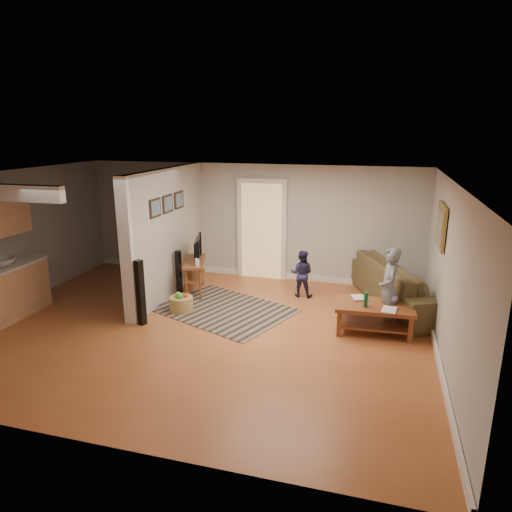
# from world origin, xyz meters

# --- Properties ---
(ground) EXTENTS (7.50, 7.50, 0.00)m
(ground) POSITION_xyz_m (0.00, 0.00, 0.00)
(ground) COLOR #985326
(ground) RESTS_ON ground
(room_shell) EXTENTS (7.54, 6.02, 2.52)m
(room_shell) POSITION_xyz_m (-1.07, 0.43, 1.46)
(room_shell) COLOR #A7A4A0
(room_shell) RESTS_ON ground
(area_rug) EXTENTS (2.83, 2.48, 0.01)m
(area_rug) POSITION_xyz_m (0.11, 0.88, 0.01)
(area_rug) COLOR black
(area_rug) RESTS_ON ground
(sofa) EXTENTS (2.15, 3.01, 0.82)m
(sofa) POSITION_xyz_m (3.30, 2.05, 0.00)
(sofa) COLOR #463A23
(sofa) RESTS_ON ground
(coffee_table) EXTENTS (1.26, 0.77, 0.73)m
(coffee_table) POSITION_xyz_m (2.82, 0.65, 0.38)
(coffee_table) COLOR brown
(coffee_table) RESTS_ON ground
(tv_console) EXTENTS (0.73, 1.14, 0.92)m
(tv_console) POSITION_xyz_m (-0.74, 1.61, 0.61)
(tv_console) COLOR brown
(tv_console) RESTS_ON ground
(speaker_left) EXTENTS (0.14, 0.14, 1.14)m
(speaker_left) POSITION_xyz_m (-1.00, -0.10, 0.57)
(speaker_left) COLOR black
(speaker_left) RESTS_ON ground
(speaker_right) EXTENTS (0.11, 0.11, 0.91)m
(speaker_right) POSITION_xyz_m (-1.00, 1.40, 0.46)
(speaker_right) COLOR black
(speaker_right) RESTS_ON ground
(toy_basket) EXTENTS (0.42, 0.42, 0.38)m
(toy_basket) POSITION_xyz_m (-0.60, 0.61, 0.16)
(toy_basket) COLOR olive
(toy_basket) RESTS_ON ground
(child) EXTENTS (0.39, 0.54, 1.39)m
(child) POSITION_xyz_m (3.00, 0.82, 0.00)
(child) COLOR slate
(child) RESTS_ON ground
(toddler) EXTENTS (0.46, 0.36, 0.94)m
(toddler) POSITION_xyz_m (1.37, 1.97, 0.00)
(toddler) COLOR #212044
(toddler) RESTS_ON ground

